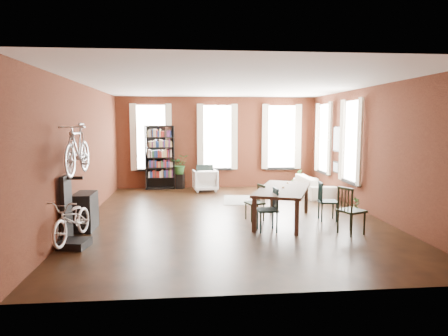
{
  "coord_description": "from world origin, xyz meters",
  "views": [
    {
      "loc": [
        -1.09,
        -9.59,
        2.31
      ],
      "look_at": [
        -0.13,
        0.6,
        1.14
      ],
      "focal_mm": 32.0,
      "sensor_mm": 36.0,
      "label": 1
    }
  ],
  "objects": [
    {
      "name": "plant_stand",
      "position": [
        -1.32,
        4.3,
        0.26
      ],
      "size": [
        0.32,
        0.32,
        0.52
      ],
      "primitive_type": "cube",
      "rotation": [
        0.0,
        0.0,
        -0.29
      ],
      "color": "black",
      "rests_on": "ground"
    },
    {
      "name": "bicycle_floor",
      "position": [
        -3.19,
        -2.19,
        0.89
      ],
      "size": [
        0.63,
        0.86,
        1.5
      ],
      "primitive_type": "imported",
      "rotation": [
        0.0,
        0.0,
        -0.15
      ],
      "color": "beige",
      "rests_on": "bike_trainer"
    },
    {
      "name": "plant_by_sofa",
      "position": [
        2.74,
        3.89,
        0.15
      ],
      "size": [
        0.5,
        0.74,
        0.3
      ],
      "primitive_type": "imported",
      "rotation": [
        0.0,
        0.0,
        0.19
      ],
      "color": "#2F5E25",
      "rests_on": "ground"
    },
    {
      "name": "dining_chair_d",
      "position": [
        2.22,
        -0.61,
        0.45
      ],
      "size": [
        0.47,
        0.47,
        0.91
      ],
      "primitive_type": "cube",
      "rotation": [
        0.0,
        0.0,
        1.45
      ],
      "color": "#163131",
      "rests_on": "ground"
    },
    {
      "name": "plant_small",
      "position": [
        3.32,
        0.3,
        0.07
      ],
      "size": [
        0.27,
        0.4,
        0.13
      ],
      "primitive_type": "imported",
      "rotation": [
        0.0,
        0.0,
        0.23
      ],
      "color": "#294F1F",
      "rests_on": "ground"
    },
    {
      "name": "plant_on_stand",
      "position": [
        -1.32,
        4.27,
        0.78
      ],
      "size": [
        0.72,
        0.77,
        0.53
      ],
      "primitive_type": "imported",
      "rotation": [
        0.0,
        0.0,
        0.17
      ],
      "color": "#265A24",
      "rests_on": "plant_stand"
    },
    {
      "name": "bike_wall_rack",
      "position": [
        -3.4,
        -1.8,
        0.65
      ],
      "size": [
        0.16,
        0.6,
        1.3
      ],
      "primitive_type": "cube",
      "color": "black",
      "rests_on": "ground"
    },
    {
      "name": "cream_sofa",
      "position": [
        2.95,
        2.6,
        0.41
      ],
      "size": [
        0.61,
        2.08,
        0.81
      ],
      "primitive_type": "imported",
      "rotation": [
        0.0,
        0.0,
        1.57
      ],
      "color": "beige",
      "rests_on": "ground"
    },
    {
      "name": "white_armchair",
      "position": [
        -0.47,
        3.72,
        0.4
      ],
      "size": [
        0.85,
        0.81,
        0.81
      ],
      "primitive_type": "imported",
      "rotation": [
        0.0,
        0.0,
        3.24
      ],
      "color": "white",
      "rests_on": "ground"
    },
    {
      "name": "dining_chair_a",
      "position": [
        0.6,
        -1.39,
        0.46
      ],
      "size": [
        0.44,
        0.44,
        0.92
      ],
      "primitive_type": "cube",
      "rotation": [
        0.0,
        0.0,
        -1.53
      ],
      "color": "#1B393C",
      "rests_on": "ground"
    },
    {
      "name": "striped_rug",
      "position": [
        0.47,
        2.02,
        0.01
      ],
      "size": [
        1.08,
        1.57,
        0.01
      ],
      "primitive_type": "cube",
      "rotation": [
        0.0,
        0.0,
        -0.11
      ],
      "color": "black",
      "rests_on": "ground"
    },
    {
      "name": "dining_chair_b",
      "position": [
        0.51,
        -0.43,
        0.42
      ],
      "size": [
        0.48,
        0.48,
        0.84
      ],
      "primitive_type": "cube",
      "rotation": [
        0.0,
        0.0,
        -1.28
      ],
      "color": "black",
      "rests_on": "ground"
    },
    {
      "name": "console_table",
      "position": [
        -3.28,
        -0.9,
        0.4
      ],
      "size": [
        0.4,
        0.8,
        0.8
      ],
      "primitive_type": "cube",
      "color": "black",
      "rests_on": "ground"
    },
    {
      "name": "dining_chair_c",
      "position": [
        2.3,
        -1.78,
        0.49
      ],
      "size": [
        0.6,
        0.6,
        0.99
      ],
      "primitive_type": "cube",
      "rotation": [
        0.0,
        0.0,
        1.99
      ],
      "color": "black",
      "rests_on": "ground"
    },
    {
      "name": "bicycle_hung",
      "position": [
        -3.15,
        -1.8,
        2.13
      ],
      "size": [
        0.47,
        1.0,
        1.66
      ],
      "primitive_type": "imported",
      "color": "#A5A8AD",
      "rests_on": "bike_wall_rack"
    },
    {
      "name": "bike_trainer",
      "position": [
        -3.18,
        -2.18,
        0.07
      ],
      "size": [
        0.57,
        0.57,
        0.14
      ],
      "primitive_type": "cube",
      "rotation": [
        0.0,
        0.0,
        -0.19
      ],
      "color": "black",
      "rests_on": "ground"
    },
    {
      "name": "bookshelf",
      "position": [
        -2.0,
        4.3,
        1.1
      ],
      "size": [
        1.0,
        0.32,
        2.2
      ],
      "primitive_type": "cube",
      "color": "black",
      "rests_on": "ground"
    },
    {
      "name": "room",
      "position": [
        0.25,
        0.62,
        2.14
      ],
      "size": [
        9.0,
        9.04,
        3.22
      ],
      "color": "black",
      "rests_on": "ground"
    },
    {
      "name": "dining_table",
      "position": [
        1.14,
        -0.62,
        0.4
      ],
      "size": [
        1.85,
        2.55,
        0.79
      ],
      "primitive_type": "cube",
      "rotation": [
        0.0,
        0.0,
        -0.39
      ],
      "color": "#4A392C",
      "rests_on": "ground"
    }
  ]
}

